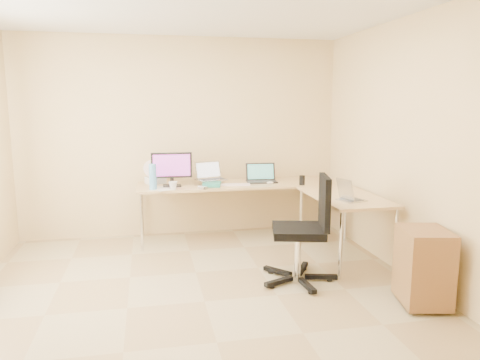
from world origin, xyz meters
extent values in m
plane|color=tan|center=(0.00, 0.00, 0.00)|extent=(4.50, 4.50, 0.00)
plane|color=#DFBE8A|center=(0.00, 2.25, 1.30)|extent=(4.50, 0.00, 4.50)
plane|color=#DFBE8A|center=(0.00, -2.25, 1.30)|extent=(4.50, 0.00, 4.50)
plane|color=#DFBE8A|center=(2.10, 0.00, 1.30)|extent=(0.00, 4.50, 4.50)
cube|color=tan|center=(0.72, 1.85, 0.36)|extent=(2.65, 0.70, 0.73)
cube|color=tan|center=(1.70, 0.85, 0.36)|extent=(0.70, 1.30, 0.73)
cube|color=black|center=(-0.17, 1.78, 0.94)|extent=(0.50, 0.18, 0.43)
cube|color=#217362|center=(0.32, 1.74, 0.75)|extent=(0.27, 0.33, 0.05)
cube|color=#B3B3B3|center=(0.33, 1.87, 0.89)|extent=(0.43, 0.37, 0.23)
cube|color=black|center=(1.00, 1.86, 0.85)|extent=(0.41, 0.31, 0.24)
cube|color=white|center=(0.60, 1.70, 0.74)|extent=(0.40, 0.16, 0.02)
ellipsoid|color=white|center=(1.07, 1.72, 0.75)|extent=(0.09, 0.06, 0.03)
imported|color=white|center=(-0.17, 1.59, 0.78)|extent=(0.13, 0.13, 0.09)
cylinder|color=silver|center=(0.19, 1.55, 0.75)|extent=(0.15, 0.15, 0.03)
cylinder|color=#5BA4DD|center=(-0.40, 1.62, 0.88)|extent=(0.11, 0.11, 0.31)
cube|color=beige|center=(-0.28, 1.65, 0.73)|extent=(0.31, 0.36, 0.01)
cube|color=silver|center=(-0.37, 2.05, 0.77)|extent=(0.28, 0.24, 0.09)
cylinder|color=white|center=(-0.40, 2.05, 0.87)|extent=(0.27, 0.27, 0.28)
cylinder|color=black|center=(1.44, 1.55, 0.79)|extent=(0.09, 0.09, 0.12)
cube|color=#BEBEBE|center=(1.65, 0.56, 0.83)|extent=(0.35, 0.31, 0.19)
cube|color=black|center=(0.97, 0.29, 0.50)|extent=(0.78, 0.78, 1.07)
cube|color=#A36432|center=(1.85, -0.46, 0.36)|extent=(0.47, 0.54, 0.65)
camera|label=1|loc=(-0.46, -3.80, 1.75)|focal=34.02mm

